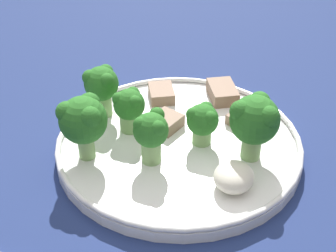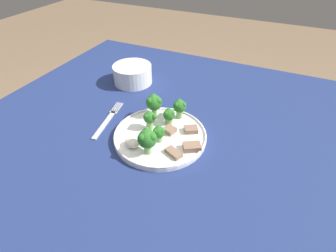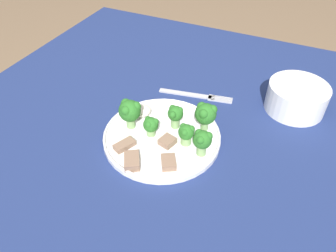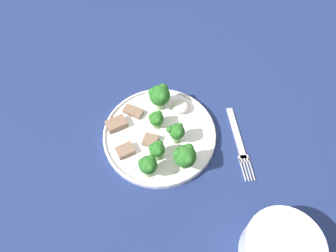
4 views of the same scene
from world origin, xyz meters
The scene contains 16 objects.
ground_plane centered at (0.00, 0.00, 0.00)m, with size 8.00×8.00×0.00m, color #7F664C.
table centered at (0.00, 0.00, 0.66)m, with size 1.16×1.15×0.76m.
dinner_plate centered at (0.03, -0.02, 0.77)m, with size 0.27×0.27×0.02m.
fork centered at (-0.16, -0.02, 0.76)m, with size 0.05×0.20×0.00m.
cream_bowl centered at (-0.22, 0.23, 0.79)m, with size 0.15×0.15×0.07m.
broccoli_floret_near_rim_left centered at (0.03, -0.10, 0.82)m, with size 0.05×0.05×0.07m.
broccoli_floret_center_left centered at (-0.03, 0.06, 0.82)m, with size 0.05×0.05×0.07m.
broccoli_floret_back_left centered at (-0.02, -0.01, 0.81)m, with size 0.04×0.04×0.06m.
broccoli_floret_front_left centered at (0.03, -0.05, 0.80)m, with size 0.04×0.03×0.05m.
broccoli_floret_center_back centered at (0.03, 0.04, 0.80)m, with size 0.04×0.04×0.05m.
broccoli_floret_mid_cluster centered at (0.04, 0.08, 0.81)m, with size 0.04×0.04×0.06m.
meat_slice_front_slice centered at (0.04, 0.00, 0.78)m, with size 0.04×0.04×0.01m.
meat_slice_middle_slice centered at (0.09, -0.08, 0.78)m, with size 0.05×0.04×0.01m.
meat_slice_rear_slice centered at (0.10, 0.03, 0.78)m, with size 0.05×0.04×0.01m.
meat_slice_edge_slice centered at (0.13, -0.04, 0.78)m, with size 0.06×0.05×0.02m.
sauce_dollop centered at (-0.02, -0.10, 0.78)m, with size 0.04×0.04×0.02m.
Camera 4 is at (-0.01, 0.37, 1.43)m, focal length 35.00 mm.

